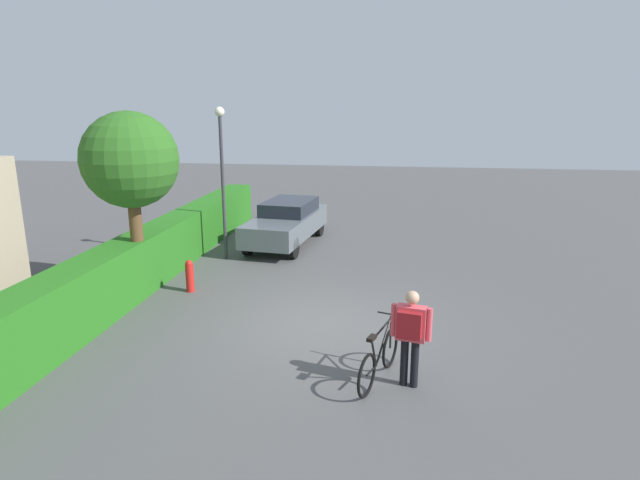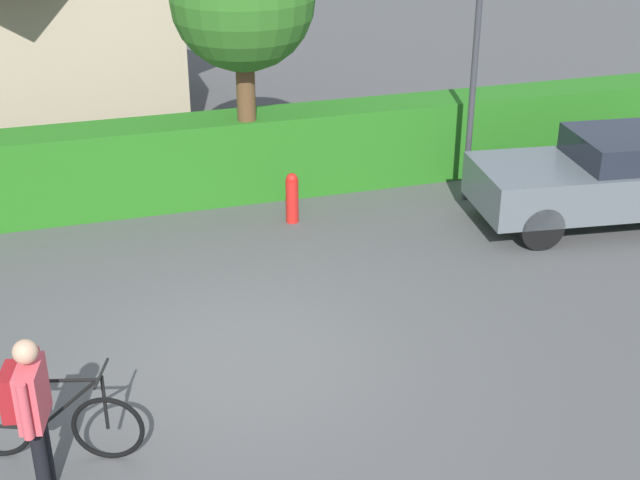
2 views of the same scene
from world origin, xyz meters
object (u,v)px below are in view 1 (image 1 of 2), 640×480
(tree_kerbside, at_px, (130,162))
(person_rider, at_px, (411,330))
(fire_hydrant, at_px, (190,276))
(bicycle, at_px, (379,359))
(parked_car_near, at_px, (287,222))
(street_lamp, at_px, (222,163))

(tree_kerbside, bearing_deg, person_rider, -118.24)
(person_rider, bearing_deg, fire_hydrant, 53.91)
(person_rider, bearing_deg, bicycle, 75.95)
(tree_kerbside, bearing_deg, parked_car_near, -25.25)
(bicycle, distance_m, tree_kerbside, 7.30)
(tree_kerbside, distance_m, fire_hydrant, 3.06)
(parked_car_near, relative_size, street_lamp, 1.02)
(bicycle, distance_m, fire_hydrant, 6.08)
(street_lamp, height_order, tree_kerbside, street_lamp)
(bicycle, xyz_separation_m, fire_hydrant, (3.73, 4.80, 0.01))
(parked_car_near, bearing_deg, person_rider, -156.21)
(street_lamp, bearing_deg, tree_kerbside, 163.50)
(parked_car_near, height_order, tree_kerbside, tree_kerbside)
(bicycle, distance_m, person_rider, 0.79)
(fire_hydrant, bearing_deg, person_rider, -126.09)
(street_lamp, xyz_separation_m, tree_kerbside, (-3.43, 1.01, 0.38))
(person_rider, height_order, street_lamp, street_lamp)
(parked_car_near, xyz_separation_m, fire_hydrant, (-4.87, 1.44, -0.35))
(parked_car_near, bearing_deg, street_lamp, 141.67)
(person_rider, bearing_deg, tree_kerbside, 61.76)
(parked_car_near, relative_size, bicycle, 2.62)
(person_rider, relative_size, fire_hydrant, 2.04)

